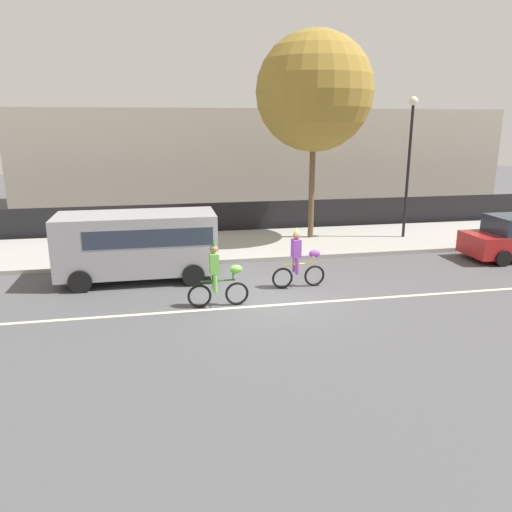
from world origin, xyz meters
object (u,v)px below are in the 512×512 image
(parade_cyclist_purple, at_px, (299,261))
(street_lamp_post, at_px, (410,147))
(parked_van_grey, at_px, (140,241))
(parade_cyclist_lime, at_px, (219,277))

(parade_cyclist_purple, bearing_deg, street_lamp_post, 40.75)
(parked_van_grey, height_order, street_lamp_post, street_lamp_post)
(parade_cyclist_lime, bearing_deg, parked_van_grey, 126.47)
(parked_van_grey, distance_m, street_lamp_post, 11.97)
(parade_cyclist_lime, relative_size, parade_cyclist_purple, 1.00)
(parade_cyclist_purple, relative_size, street_lamp_post, 0.33)
(parade_cyclist_purple, distance_m, parked_van_grey, 5.18)
(parade_cyclist_purple, relative_size, parked_van_grey, 0.38)
(parade_cyclist_lime, xyz_separation_m, parade_cyclist_purple, (2.65, 1.19, 0.00))
(parade_cyclist_lime, distance_m, parade_cyclist_purple, 2.91)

